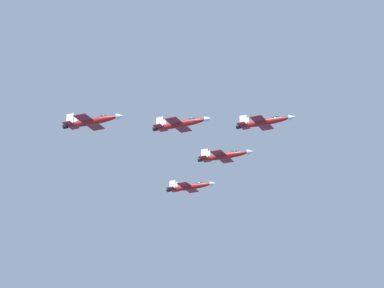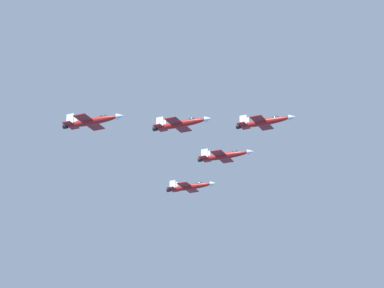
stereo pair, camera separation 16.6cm
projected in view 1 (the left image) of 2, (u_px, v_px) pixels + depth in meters
name	position (u px, v px, depth m)	size (l,w,h in m)	color
jet_lead	(264.00, 122.00, 194.36)	(12.66, 9.24, 2.95)	red
jet_left_wingman	(224.00, 156.00, 210.08)	(13.05, 9.33, 3.03)	red
jet_right_wingman	(181.00, 124.00, 188.29)	(12.56, 9.25, 2.94)	red
jet_left_outer	(190.00, 187.00, 225.60)	(12.58, 9.00, 2.92)	red
jet_right_outer	(92.00, 121.00, 182.63)	(13.09, 9.39, 3.04)	red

